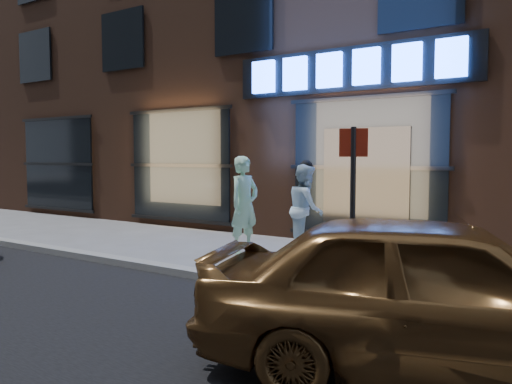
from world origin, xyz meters
The scene contains 7 objects.
ground centered at (0.00, 0.00, 0.00)m, with size 90.00×90.00×0.00m, color slate.
curb centered at (0.00, 0.00, 0.06)m, with size 60.00×0.25×0.12m, color gray.
storefront_building centered at (0.00, 7.99, 5.15)m, with size 30.20×8.28×10.30m.
man_bowtie centered at (-1.67, 2.03, 0.92)m, with size 0.67×0.44×1.83m, color #BAF5CB.
man_cap centered at (-0.71, 2.69, 0.84)m, with size 0.82×0.64×1.68m, color white.
gold_sedan centered at (2.72, -1.54, 0.69)m, with size 1.62×4.03×1.37m, color brown.
sign_post centered at (1.27, 0.10, 1.32)m, with size 0.34×0.13×2.18m.
Camera 1 is at (3.61, -5.70, 1.81)m, focal length 35.00 mm.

